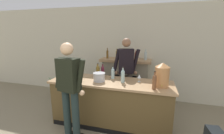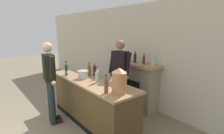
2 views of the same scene
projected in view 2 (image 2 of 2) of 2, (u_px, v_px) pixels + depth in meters
name	position (u px, v px, depth m)	size (l,w,h in m)	color
wall_back_panel	(146.00, 57.00, 4.65)	(12.00, 0.07, 2.75)	beige
bar_counter	(92.00, 101.00, 3.97)	(2.54, 0.77, 0.99)	brown
fireplace_stone	(135.00, 84.00, 4.73)	(1.45, 0.52, 1.54)	gray
potted_plant_corner	(82.00, 81.00, 6.05)	(0.40, 0.44, 0.74)	#4B493B
person_customer	(50.00, 79.00, 3.81)	(0.65, 0.36, 1.83)	#1F2D2B
person_bartender	(120.00, 75.00, 4.13)	(0.65, 0.37, 1.85)	#443E3A
copper_dispenser	(119.00, 81.00, 3.03)	(0.27, 0.30, 0.45)	#BE7E48
ice_bucket_steel	(83.00, 74.00, 3.98)	(0.25, 0.25, 0.18)	silver
wine_bottle_cabernet_heavy	(95.00, 70.00, 4.21)	(0.08, 0.08, 0.30)	#551A2A
wine_bottle_burgundy_dark	(97.00, 76.00, 3.63)	(0.08, 0.08, 0.32)	#9CBDBC
wine_bottle_port_short	(66.00, 69.00, 4.25)	(0.07, 0.07, 0.35)	#214B21
wine_bottle_riesling_slim	(98.00, 73.00, 3.96)	(0.07, 0.07, 0.28)	#A1BEBF
wine_bottle_chardonnay_pale	(106.00, 85.00, 3.02)	(0.07, 0.07, 0.33)	brown
wine_bottle_merlot_tall	(89.00, 70.00, 4.20)	(0.08, 0.08, 0.32)	brown
wine_glass_by_dispenser	(67.00, 72.00, 4.15)	(0.07, 0.07, 0.15)	silver
wine_glass_near_bucket	(111.00, 80.00, 3.48)	(0.07, 0.07, 0.15)	silver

